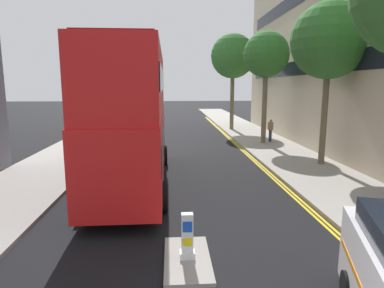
# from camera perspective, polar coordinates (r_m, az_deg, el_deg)

# --- Properties ---
(sidewalk_right) EXTENTS (4.00, 80.00, 0.14)m
(sidewalk_right) POSITION_cam_1_polar(r_m,az_deg,el_deg) (20.12, 16.38, -2.21)
(sidewalk_right) COLOR #9E9991
(sidewalk_right) RESTS_ON ground
(sidewalk_left) EXTENTS (4.00, 80.00, 0.14)m
(sidewalk_left) POSITION_cam_1_polar(r_m,az_deg,el_deg) (19.88, -21.58, -2.65)
(sidewalk_left) COLOR #9E9991
(sidewalk_left) RESTS_ON ground
(kerb_line_outer) EXTENTS (0.10, 56.00, 0.01)m
(kerb_line_outer) POSITION_cam_1_polar(r_m,az_deg,el_deg) (17.64, 12.14, -3.93)
(kerb_line_outer) COLOR yellow
(kerb_line_outer) RESTS_ON ground
(kerb_line_inner) EXTENTS (0.10, 56.00, 0.01)m
(kerb_line_inner) POSITION_cam_1_polar(r_m,az_deg,el_deg) (17.59, 11.64, -3.95)
(kerb_line_inner) COLOR yellow
(kerb_line_inner) RESTS_ON ground
(traffic_island) EXTENTS (1.10, 2.20, 0.10)m
(traffic_island) POSITION_cam_1_polar(r_m,az_deg,el_deg) (8.47, -0.81, -19.11)
(traffic_island) COLOR #9E9991
(traffic_island) RESTS_ON ground
(keep_left_bollard) EXTENTS (0.36, 0.28, 1.11)m
(keep_left_bollard) POSITION_cam_1_polar(r_m,az_deg,el_deg) (8.22, -0.82, -15.71)
(keep_left_bollard) COLOR silver
(keep_left_bollard) RESTS_ON traffic_island
(double_decker_bus_away) EXTENTS (2.88, 10.83, 5.64)m
(double_decker_bus_away) POSITION_cam_1_polar(r_m,az_deg,el_deg) (14.16, -10.07, 5.19)
(double_decker_bus_away) COLOR red
(double_decker_bus_away) RESTS_ON ground
(pedestrian_far) EXTENTS (0.34, 0.22, 1.62)m
(pedestrian_far) POSITION_cam_1_polar(r_m,az_deg,el_deg) (24.88, 13.24, 2.34)
(pedestrian_far) COLOR #2D2D38
(pedestrian_far) RESTS_ON sidewalk_right
(street_tree_mid) EXTENTS (3.11, 3.11, 7.68)m
(street_tree_mid) POSITION_cam_1_polar(r_m,az_deg,el_deg) (24.05, 12.57, 14.54)
(street_tree_mid) COLOR #6B6047
(street_tree_mid) RESTS_ON sidewalk_right
(street_tree_far) EXTENTS (3.77, 3.77, 8.10)m
(street_tree_far) POSITION_cam_1_polar(r_m,az_deg,el_deg) (18.42, 22.39, 15.93)
(street_tree_far) COLOR #6B6047
(street_tree_far) RESTS_ON sidewalk_right
(street_tree_distant) EXTENTS (4.02, 4.02, 8.68)m
(street_tree_distant) POSITION_cam_1_polar(r_m,az_deg,el_deg) (31.58, 7.00, 14.61)
(street_tree_distant) COLOR #6B6047
(street_tree_distant) RESTS_ON sidewalk_right
(townhouse_terrace_right) EXTENTS (10.08, 28.00, 14.11)m
(townhouse_terrace_right) POSITION_cam_1_polar(r_m,az_deg,el_deg) (26.51, 28.97, 15.01)
(townhouse_terrace_right) COLOR beige
(townhouse_terrace_right) RESTS_ON ground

